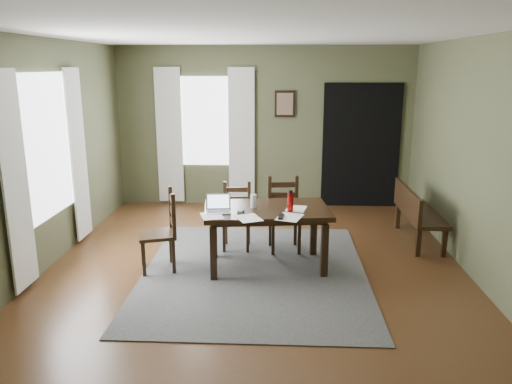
# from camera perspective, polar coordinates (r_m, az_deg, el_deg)

# --- Properties ---
(ground) EXTENTS (5.00, 6.00, 0.01)m
(ground) POSITION_cam_1_polar(r_m,az_deg,el_deg) (5.99, -0.15, -9.14)
(ground) COLOR #492C16
(room_shell) EXTENTS (5.02, 6.02, 2.71)m
(room_shell) POSITION_cam_1_polar(r_m,az_deg,el_deg) (5.52, -0.16, 8.34)
(room_shell) COLOR #4D5135
(room_shell) RESTS_ON ground
(rug) EXTENTS (2.60, 3.20, 0.01)m
(rug) POSITION_cam_1_polar(r_m,az_deg,el_deg) (5.98, -0.15, -9.04)
(rug) COLOR #424242
(rug) RESTS_ON ground
(dining_table) EXTENTS (1.56, 1.05, 0.73)m
(dining_table) POSITION_cam_1_polar(r_m,az_deg,el_deg) (5.91, 1.24, -2.68)
(dining_table) COLOR black
(dining_table) RESTS_ON rug
(chair_end) EXTENTS (0.53, 0.53, 0.96)m
(chair_end) POSITION_cam_1_polar(r_m,az_deg,el_deg) (5.99, -10.77, -4.49)
(chair_end) COLOR black
(chair_end) RESTS_ON rug
(chair_back_left) EXTENTS (0.39, 0.39, 0.87)m
(chair_back_left) POSITION_cam_1_polar(r_m,az_deg,el_deg) (6.61, -2.22, -2.86)
(chair_back_left) COLOR black
(chair_back_left) RESTS_ON rug
(chair_back_right) EXTENTS (0.47, 0.47, 0.96)m
(chair_back_right) POSITION_cam_1_polar(r_m,az_deg,el_deg) (6.54, 3.24, -2.66)
(chair_back_right) COLOR black
(chair_back_right) RESTS_ON rug
(bench) EXTENTS (0.43, 1.34, 0.76)m
(bench) POSITION_cam_1_polar(r_m,az_deg,el_deg) (7.18, 17.79, -1.95)
(bench) COLOR black
(bench) RESTS_ON ground
(laptop) EXTENTS (0.31, 0.25, 0.20)m
(laptop) POSITION_cam_1_polar(r_m,az_deg,el_deg) (5.76, -4.33, -1.71)
(laptop) COLOR #B7B7BC
(laptop) RESTS_ON dining_table
(computer_mouse) EXTENTS (0.08, 0.11, 0.03)m
(computer_mouse) POSITION_cam_1_polar(r_m,az_deg,el_deg) (5.68, -1.75, -2.25)
(computer_mouse) COLOR #3F3F42
(computer_mouse) RESTS_ON dining_table
(tv_remote) EXTENTS (0.07, 0.20, 0.02)m
(tv_remote) POSITION_cam_1_polar(r_m,az_deg,el_deg) (5.52, 2.89, -2.83)
(tv_remote) COLOR black
(tv_remote) RESTS_ON dining_table
(drinking_glass) EXTENTS (0.08, 0.08, 0.16)m
(drinking_glass) POSITION_cam_1_polar(r_m,az_deg,el_deg) (5.88, -0.28, -1.05)
(drinking_glass) COLOR silver
(drinking_glass) RESTS_ON dining_table
(water_bottle) EXTENTS (0.08, 0.08, 0.24)m
(water_bottle) POSITION_cam_1_polar(r_m,az_deg,el_deg) (5.74, 3.95, -1.12)
(water_bottle) COLOR #9C0F0C
(water_bottle) RESTS_ON dining_table
(paper_a) EXTENTS (0.31, 0.35, 0.00)m
(paper_a) POSITION_cam_1_polar(r_m,az_deg,el_deg) (5.59, -5.07, -2.73)
(paper_a) COLOR white
(paper_a) RESTS_ON dining_table
(paper_b) EXTENTS (0.34, 0.39, 0.00)m
(paper_b) POSITION_cam_1_polar(r_m,az_deg,el_deg) (5.54, 3.86, -2.89)
(paper_b) COLOR white
(paper_b) RESTS_ON dining_table
(paper_d) EXTENTS (0.27, 0.32, 0.00)m
(paper_d) POSITION_cam_1_polar(r_m,az_deg,el_deg) (5.87, 4.61, -1.91)
(paper_d) COLOR white
(paper_d) RESTS_ON dining_table
(paper_e) EXTENTS (0.35, 0.38, 0.00)m
(paper_e) POSITION_cam_1_polar(r_m,az_deg,el_deg) (5.49, -0.83, -3.00)
(paper_e) COLOR white
(paper_e) RESTS_ON dining_table
(window_left) EXTENTS (0.01, 1.30, 1.70)m
(window_left) POSITION_cam_1_polar(r_m,az_deg,el_deg) (6.39, -22.85, 4.84)
(window_left) COLOR white
(window_left) RESTS_ON ground
(window_back) EXTENTS (1.00, 0.01, 1.50)m
(window_back) POSITION_cam_1_polar(r_m,az_deg,el_deg) (8.61, -5.83, 8.03)
(window_back) COLOR white
(window_back) RESTS_ON ground
(curtain_left_near) EXTENTS (0.03, 0.48, 2.30)m
(curtain_left_near) POSITION_cam_1_polar(r_m,az_deg,el_deg) (5.70, -25.81, 0.95)
(curtain_left_near) COLOR silver
(curtain_left_near) RESTS_ON ground
(curtain_left_far) EXTENTS (0.03, 0.48, 2.30)m
(curtain_left_far) POSITION_cam_1_polar(r_m,az_deg,el_deg) (7.15, -19.66, 3.99)
(curtain_left_far) COLOR silver
(curtain_left_far) RESTS_ON ground
(curtain_back_left) EXTENTS (0.44, 0.03, 2.30)m
(curtain_back_left) POSITION_cam_1_polar(r_m,az_deg,el_deg) (8.72, -9.87, 6.32)
(curtain_back_left) COLOR silver
(curtain_back_left) RESTS_ON ground
(curtain_back_right) EXTENTS (0.44, 0.03, 2.30)m
(curtain_back_right) POSITION_cam_1_polar(r_m,az_deg,el_deg) (8.54, -1.67, 6.35)
(curtain_back_right) COLOR silver
(curtain_back_right) RESTS_ON ground
(framed_picture) EXTENTS (0.34, 0.03, 0.44)m
(framed_picture) POSITION_cam_1_polar(r_m,az_deg,el_deg) (8.48, 3.32, 10.02)
(framed_picture) COLOR black
(framed_picture) RESTS_ON ground
(doorway_back) EXTENTS (1.30, 0.03, 2.10)m
(doorway_back) POSITION_cam_1_polar(r_m,az_deg,el_deg) (8.67, 11.91, 5.17)
(doorway_back) COLOR black
(doorway_back) RESTS_ON ground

